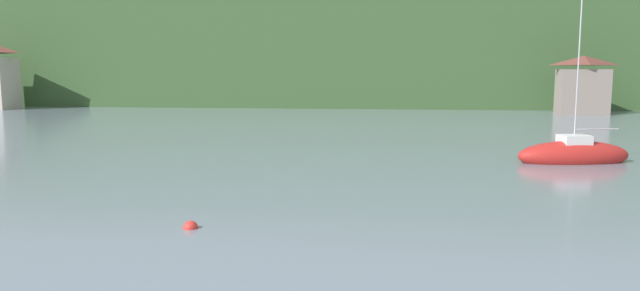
{
  "coord_description": "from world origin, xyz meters",
  "views": [
    {
      "loc": [
        2.91,
        11.27,
        5.06
      ],
      "look_at": [
        0.0,
        35.23,
        2.0
      ],
      "focal_mm": 32.33,
      "sensor_mm": 36.0,
      "label": 1
    }
  ],
  "objects": [
    {
      "name": "wooded_hillside",
      "position": [
        12.5,
        129.1,
        7.6
      ],
      "size": [
        352.0,
        64.18,
        51.41
      ],
      "color": "#38562D",
      "rests_on": "ground_plane"
    },
    {
      "name": "shore_building_westcentral",
      "position": [
        26.22,
        85.13,
        3.44
      ],
      "size": [
        5.98,
        3.45,
        7.09
      ],
      "color": "gray",
      "rests_on": "ground_plane"
    },
    {
      "name": "sailboat_far_1",
      "position": [
        13.3,
        45.09,
        0.44
      ],
      "size": [
        6.8,
        3.45,
        9.85
      ],
      "rotation": [
        0.0,
        0.0,
        3.35
      ],
      "color": "red",
      "rests_on": "ground_plane"
    },
    {
      "name": "mooring_buoy_near",
      "position": [
        -3.52,
        28.98,
        0.0
      ],
      "size": [
        0.5,
        0.5,
        0.5
      ],
      "primitive_type": "sphere",
      "color": "red",
      "rests_on": "ground_plane"
    }
  ]
}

